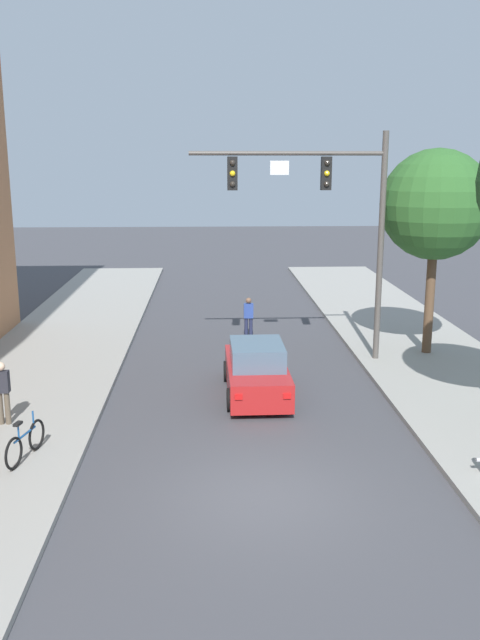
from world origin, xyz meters
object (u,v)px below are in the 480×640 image
Objects in this scene: car_lead_red at (257,371)px; street_tree_second at (436,205)px; pedestrian_sidewalk_left_walker at (2,390)px; traffic_signal_mast at (328,205)px; pedestrian_crossing_road at (249,316)px; bicycle_leaning at (25,443)px.

street_tree_second is (6.27, 3.78, 4.54)m from car_lead_red.
car_lead_red is at bearing 19.47° from pedestrian_sidewalk_left_walker.
traffic_signal_mast is 5.99m from pedestrian_crossing_road.
car_lead_red is (-2.52, -3.12, -4.61)m from traffic_signal_mast.
traffic_signal_mast is 1.07× the size of street_tree_second.
pedestrian_crossing_road is 0.23× the size of street_tree_second.
bicycle_leaning is at bearing -136.61° from traffic_signal_mast.
car_lead_red is 7.10m from bicycle_leaning.
car_lead_red is 0.61× the size of street_tree_second.
pedestrian_crossing_road reaches higher than car_lead_red.
pedestrian_sidewalk_left_walker is 14.86m from street_tree_second.
street_tree_second is at bearing -22.97° from pedestrian_crossing_road.
traffic_signal_mast is at bearing 43.39° from bicycle_leaning.
street_tree_second is (12.88, 6.12, 4.20)m from pedestrian_sidewalk_left_walker.
pedestrian_sidewalk_left_walker is 1.00× the size of pedestrian_crossing_road.
pedestrian_sidewalk_left_walker reaches higher than car_lead_red.
traffic_signal_mast is at bearing -170.04° from street_tree_second.
traffic_signal_mast reaches higher than street_tree_second.
traffic_signal_mast is 12.04m from bicycle_leaning.
bicycle_leaning is (-5.51, -4.47, -0.18)m from car_lead_red.
street_tree_second is at bearing 25.41° from pedestrian_sidewalk_left_walker.
pedestrian_sidewalk_left_walker is (-9.12, -5.46, -4.27)m from traffic_signal_mast.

